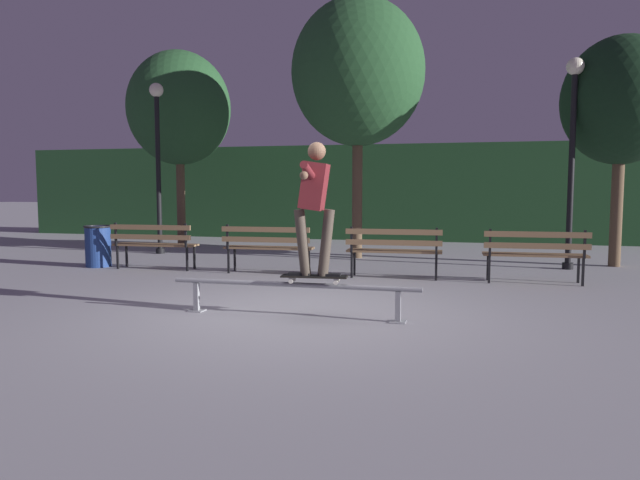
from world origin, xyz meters
TOP-DOWN VIEW (x-y plane):
  - ground_plane at (0.00, 0.00)m, footprint 90.00×90.00m
  - hedge_backdrop at (0.00, 10.55)m, footprint 24.00×1.20m
  - grind_rail at (0.00, -0.20)m, footprint 3.05×0.18m
  - skateboard at (0.26, -0.20)m, footprint 0.80×0.27m
  - skateboarder at (0.27, -0.20)m, footprint 0.63×1.40m
  - park_bench_leftmost at (-3.69, 3.01)m, footprint 1.61×0.47m
  - park_bench_left_center at (-1.44, 3.01)m, footprint 1.61×0.47m
  - park_bench_right_center at (0.81, 3.01)m, footprint 1.61×0.47m
  - park_bench_rightmost at (3.06, 3.01)m, footprint 1.61×0.47m
  - tree_far_right at (4.80, 5.60)m, footprint 2.21×2.21m
  - tree_far_left at (-5.33, 7.28)m, footprint 2.66×2.66m
  - tree_behind_benches at (-0.33, 5.74)m, footprint 2.84×2.84m
  - lamp_post_right at (3.85, 4.95)m, footprint 0.32×0.32m
  - lamp_post_left at (-4.93, 5.44)m, footprint 0.32×0.32m
  - trash_can at (-4.94, 3.11)m, footprint 0.52×0.52m

SIDE VIEW (x-z plane):
  - ground_plane at x=0.00m, z-range 0.00..0.00m
  - grind_rail at x=0.00m, z-range 0.12..0.53m
  - trash_can at x=-4.94m, z-range 0.01..0.81m
  - skateboard at x=0.26m, z-range 0.44..0.53m
  - park_bench_leftmost at x=-3.69m, z-range 0.10..0.98m
  - park_bench_left_center at x=-1.44m, z-range 0.10..0.98m
  - park_bench_right_center at x=0.81m, z-range 0.10..0.98m
  - park_bench_rightmost at x=3.06m, z-range 0.10..0.98m
  - hedge_backdrop at x=0.00m, z-range 0.00..2.76m
  - skateboarder at x=0.27m, z-range 0.64..2.20m
  - lamp_post_right at x=3.85m, z-range 0.53..4.43m
  - lamp_post_left at x=-4.93m, z-range 0.53..4.43m
  - tree_far_right at x=4.80m, z-range 0.97..5.37m
  - tree_far_left at x=-5.33m, z-range 1.05..6.10m
  - tree_behind_benches at x=-0.33m, z-range 1.20..6.74m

